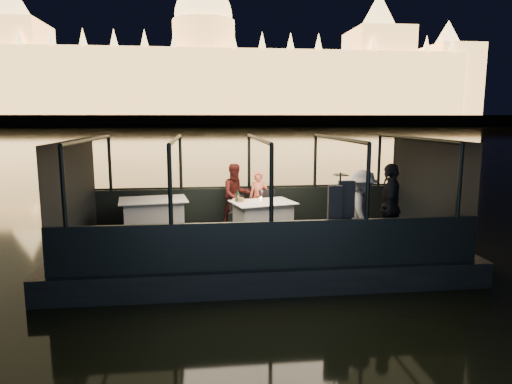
{
  "coord_description": "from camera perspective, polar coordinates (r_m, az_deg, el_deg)",
  "views": [
    {
      "loc": [
        -1.22,
        -10.02,
        3.28
      ],
      "look_at": [
        0.0,
        0.4,
        1.55
      ],
      "focal_mm": 32.0,
      "sensor_mm": 36.0,
      "label": 1
    }
  ],
  "objects": [
    {
      "name": "passenger_stripe",
      "position": [
        9.66,
        13.06,
        -2.4
      ],
      "size": [
        0.84,
        1.22,
        1.72
      ],
      "primitive_type": "imported",
      "rotation": [
        0.0,
        0.0,
        1.36
      ],
      "color": "white",
      "rests_on": "boat_deck"
    },
    {
      "name": "end_wall_aft",
      "position": [
        11.41,
        20.62,
        0.55
      ],
      "size": [
        0.02,
        4.0,
        2.3
      ],
      "primitive_type": null,
      "color": "black",
      "rests_on": "boat_deck"
    },
    {
      "name": "gunwale_starboard",
      "position": [
        8.44,
        1.9,
        -6.66
      ],
      "size": [
        8.0,
        0.08,
        0.9
      ],
      "primitive_type": "cube",
      "color": "black",
      "rests_on": "boat_deck"
    },
    {
      "name": "canopy_ribs",
      "position": [
        10.23,
        0.26,
        0.19
      ],
      "size": [
        8.0,
        4.0,
        2.3
      ],
      "primitive_type": null,
      "color": "black",
      "rests_on": "boat_deck"
    },
    {
      "name": "end_wall_fore",
      "position": [
        10.53,
        -21.9,
        -0.22
      ],
      "size": [
        0.02,
        4.0,
        2.3
      ],
      "primitive_type": null,
      "color": "black",
      "rests_on": "boat_deck"
    },
    {
      "name": "wine_glass_white",
      "position": [
        10.78,
        -2.23,
        -0.9
      ],
      "size": [
        0.07,
        0.07,
        0.18
      ],
      "primitive_type": null,
      "rotation": [
        0.0,
        0.0,
        0.19
      ],
      "color": "silver",
      "rests_on": "dining_table_central"
    },
    {
      "name": "cabin_glass_port",
      "position": [
        12.14,
        -0.88,
        3.78
      ],
      "size": [
        8.0,
        0.02,
        1.4
      ],
      "primitive_type": null,
      "color": "#99B2B2",
      "rests_on": "gunwale_port"
    },
    {
      "name": "boat_hull",
      "position": [
        10.61,
        0.25,
        -8.64
      ],
      "size": [
        8.6,
        4.4,
        1.0
      ],
      "primitive_type": "cube",
      "color": "black",
      "rests_on": "river_water"
    },
    {
      "name": "dining_table_aft",
      "position": [
        11.25,
        -12.66,
        -3.16
      ],
      "size": [
        1.73,
        1.37,
        0.84
      ],
      "primitive_type": "cube",
      "rotation": [
        0.0,
        0.0,
        0.15
      ],
      "color": "silver",
      "rests_on": "boat_deck"
    },
    {
      "name": "gunwale_port",
      "position": [
        12.31,
        -0.86,
        -1.56
      ],
      "size": [
        8.0,
        0.08,
        0.9
      ],
      "primitive_type": "cube",
      "color": "black",
      "rests_on": "boat_deck"
    },
    {
      "name": "wine_glass_red",
      "position": [
        11.29,
        0.73,
        -0.43
      ],
      "size": [
        0.08,
        0.08,
        0.21
      ],
      "primitive_type": null,
      "rotation": [
        0.0,
        0.0,
        0.2
      ],
      "color": "white",
      "rests_on": "dining_table_central"
    },
    {
      "name": "plate_far",
      "position": [
        11.25,
        -2.32,
        -0.93
      ],
      "size": [
        0.27,
        0.27,
        0.02
      ],
      "primitive_type": "cylinder",
      "rotation": [
        0.0,
        0.0,
        0.02
      ],
      "color": "silver",
      "rests_on": "dining_table_central"
    },
    {
      "name": "person_woman_coral",
      "position": [
        11.86,
        0.32,
        -0.5
      ],
      "size": [
        0.58,
        0.47,
        1.39
      ],
      "primitive_type": "imported",
      "rotation": [
        0.0,
        0.0,
        -0.3
      ],
      "color": "#EC6D55",
      "rests_on": "boat_deck"
    },
    {
      "name": "river_water",
      "position": [
        90.09,
        -5.92,
        7.21
      ],
      "size": [
        500.0,
        500.0,
        0.0
      ],
      "primitive_type": "plane",
      "color": "black",
      "rests_on": "ground"
    },
    {
      "name": "cabin_glass_starboard",
      "position": [
        8.2,
        1.94,
        1.09
      ],
      "size": [
        8.0,
        0.02,
        1.4
      ],
      "primitive_type": null,
      "color": "#99B2B2",
      "rests_on": "gunwale_starboard"
    },
    {
      "name": "coat_stand",
      "position": [
        8.93,
        10.36,
        -2.94
      ],
      "size": [
        0.59,
        0.53,
        1.74
      ],
      "primitive_type": null,
      "rotation": [
        0.0,
        0.0,
        -0.36
      ],
      "color": "black",
      "rests_on": "boat_deck"
    },
    {
      "name": "bread_basket",
      "position": [
        11.02,
        -2.09,
        -0.97
      ],
      "size": [
        0.29,
        0.29,
        0.09
      ],
      "primitive_type": "cylinder",
      "rotation": [
        0.0,
        0.0,
        0.38
      ],
      "color": "brown",
      "rests_on": "dining_table_central"
    },
    {
      "name": "person_man_maroon",
      "position": [
        11.83,
        -2.52,
        -0.53
      ],
      "size": [
        0.88,
        0.76,
        1.59
      ],
      "primitive_type": "imported",
      "rotation": [
        0.0,
        0.0,
        0.24
      ],
      "color": "#431412",
      "rests_on": "boat_deck"
    },
    {
      "name": "plate_near",
      "position": [
        10.97,
        1.67,
        -1.19
      ],
      "size": [
        0.27,
        0.27,
        0.01
      ],
      "primitive_type": "cylinder",
      "rotation": [
        0.0,
        0.0,
        0.28
      ],
      "color": "white",
      "rests_on": "dining_table_central"
    },
    {
      "name": "chair_port_right",
      "position": [
        11.66,
        1.51,
        -2.17
      ],
      "size": [
        0.54,
        0.54,
        0.92
      ],
      "primitive_type": "cube",
      "rotation": [
        0.0,
        0.0,
        0.32
      ],
      "color": "black",
      "rests_on": "boat_deck"
    },
    {
      "name": "amber_candle",
      "position": [
        11.11,
        0.6,
        -0.88
      ],
      "size": [
        0.07,
        0.07,
        0.08
      ],
      "primitive_type": "cylinder",
      "rotation": [
        0.0,
        0.0,
        0.37
      ],
      "color": "#FFA33F",
      "rests_on": "dining_table_central"
    },
    {
      "name": "embankment",
      "position": [
        220.04,
        -6.41,
        8.69
      ],
      "size": [
        400.0,
        140.0,
        6.0
      ],
      "primitive_type": "cube",
      "color": "#423D33",
      "rests_on": "ground"
    },
    {
      "name": "dining_table_central",
      "position": [
        11.03,
        0.86,
        -3.18
      ],
      "size": [
        1.67,
        1.38,
        0.77
      ],
      "primitive_type": "cube",
      "rotation": [
        0.0,
        0.0,
        0.26
      ],
      "color": "white",
      "rests_on": "boat_deck"
    },
    {
      "name": "passenger_dark",
      "position": [
        9.89,
        16.37,
        -2.27
      ],
      "size": [
        0.88,
        1.18,
        1.85
      ],
      "primitive_type": "imported",
      "rotation": [
        0.0,
        0.0,
        4.26
      ],
      "color": "black",
      "rests_on": "boat_deck"
    },
    {
      "name": "chair_port_left",
      "position": [
        11.53,
        -2.39,
        -2.3
      ],
      "size": [
        0.47,
        0.47,
        0.8
      ],
      "primitive_type": "cube",
      "rotation": [
        0.0,
        0.0,
        -0.32
      ],
      "color": "black",
      "rests_on": "boat_deck"
    },
    {
      "name": "parliament_building",
      "position": [
        186.81,
        -6.51,
        17.2
      ],
      "size": [
        220.0,
        32.0,
        60.0
      ],
      "primitive_type": null,
      "color": "#F2D18C",
      "rests_on": "embankment"
    },
    {
      "name": "wine_bottle",
      "position": [
        10.93,
        -2.3,
        -0.47
      ],
      "size": [
        0.08,
        0.08,
        0.3
      ],
      "primitive_type": "cylinder",
      "rotation": [
        0.0,
        0.0,
        0.23
      ],
      "color": "#14371C",
      "rests_on": "dining_table_central"
    },
    {
      "name": "cabin_roof_glass",
      "position": [
        10.11,
        0.26,
        6.64
      ],
      "size": [
        8.0,
        4.0,
        0.02
      ],
      "primitive_type": null,
      "color": "#99B2B2",
      "rests_on": "boat_deck"
    },
    {
      "name": "boat_deck",
      "position": [
        10.48,
        0.26,
        -6.14
      ],
      "size": [
        8.0,
        4.0,
        0.04
      ],
      "primitive_type": "cube",
      "color": "black",
      "rests_on": "boat_hull"
    }
  ]
}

